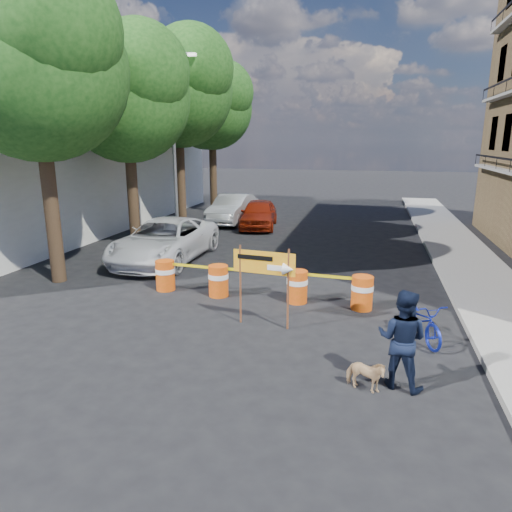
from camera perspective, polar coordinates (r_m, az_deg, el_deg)
The scene contains 19 objects.
ground at distance 11.17m, azimuth -0.78°, elevation -8.64°, with size 120.00×120.00×0.00m, color black.
sidewalk_east at distance 16.88m, azimuth 25.70°, elevation -1.83°, with size 2.40×40.00×0.15m, color gray.
white_building at distance 25.38m, azimuth -24.45°, elevation 9.98°, with size 8.00×22.00×6.00m, color silver.
tree_near at distance 15.31m, azimuth -25.62°, elevation 20.52°, with size 5.46×5.20×9.15m.
tree_mid_a at distance 19.43m, azimuth -15.73°, elevation 18.67°, with size 5.25×5.00×8.68m.
tree_mid_b at distance 23.98m, azimuth -9.64°, elevation 19.76°, with size 5.67×5.40×9.62m.
tree_far at distance 28.59m, azimuth -5.43°, elevation 17.96°, with size 5.04×4.80×8.84m.
streetlamp at distance 21.25m, azimuth -10.09°, elevation 14.14°, with size 1.25×0.18×8.00m.
barrel_far_left at distance 13.81m, azimuth -11.28°, elevation -2.30°, with size 0.58×0.58×0.90m.
barrel_mid_left at distance 13.07m, azimuth -4.72°, elevation -3.02°, with size 0.58×0.58×0.90m.
barrel_mid_right at distance 12.57m, azimuth 5.17°, elevation -3.74°, with size 0.58×0.58×0.90m.
barrel_far_right at distance 12.34m, azimuth 13.12°, elevation -4.41°, with size 0.58×0.58×0.90m.
detour_sign at distance 10.60m, azimuth 2.04°, elevation -1.68°, with size 1.51×0.33×1.95m.
pedestrian at distance 8.63m, azimuth 17.78°, elevation -9.87°, with size 0.89×0.70×1.84m, color black.
bicycle at distance 10.73m, azimuth 20.02°, elevation -5.37°, with size 0.63×0.95×1.80m, color #13209B.
dog at distance 8.57m, azimuth 13.48°, elevation -14.26°, with size 0.34×0.74×0.62m, color tan.
suv_white at distance 17.11m, azimuth -11.34°, elevation 1.92°, with size 2.55×5.53×1.54m, color white.
sedan_red at distance 23.30m, azimuth 0.34°, elevation 5.31°, with size 1.69×4.20×1.43m, color maroon.
sedan_silver at distance 24.75m, azimuth -2.94°, elevation 5.92°, with size 1.61×4.61×1.52m, color silver.
Camera 1 is at (2.63, -9.94, 4.35)m, focal length 32.00 mm.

